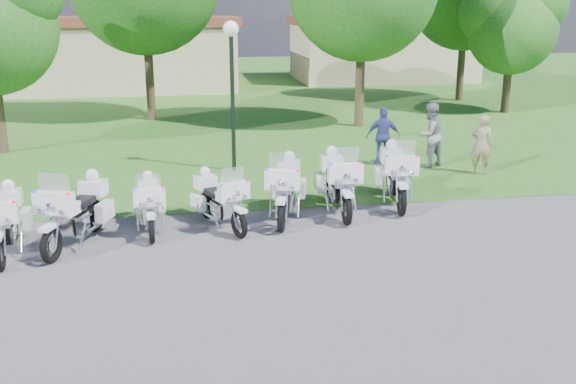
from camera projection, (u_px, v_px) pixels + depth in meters
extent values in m
plane|color=#515156|center=(302.00, 256.00, 12.46)|extent=(100.00, 100.00, 0.00)
cube|color=#30571B|center=(217.00, 88.00, 38.03)|extent=(100.00, 48.00, 0.01)
torus|color=black|center=(0.00, 254.00, 11.65)|extent=(0.19, 0.67, 0.66)
torus|color=black|center=(13.00, 225.00, 13.21)|extent=(0.19, 0.67, 0.66)
sphere|color=red|center=(14.00, 203.00, 11.64)|extent=(0.09, 0.09, 0.09)
cube|color=silver|center=(6.00, 233.00, 12.42)|extent=(0.39, 0.58, 0.34)
cube|color=white|center=(2.00, 219.00, 12.10)|extent=(0.36, 0.54, 0.22)
cube|color=black|center=(6.00, 212.00, 12.60)|extent=(0.39, 0.64, 0.12)
cube|color=white|center=(26.00, 218.00, 13.10)|extent=(0.23, 0.53, 0.36)
cube|color=white|center=(9.00, 197.00, 13.08)|extent=(0.51, 0.44, 0.32)
sphere|color=white|center=(8.00, 185.00, 13.00)|extent=(0.26, 0.26, 0.26)
torus|color=black|center=(51.00, 245.00, 12.04)|extent=(0.36, 0.71, 0.70)
torus|color=black|center=(95.00, 216.00, 13.72)|extent=(0.36, 0.71, 0.70)
cube|color=white|center=(49.00, 227.00, 11.91)|extent=(0.33, 0.50, 0.07)
cube|color=white|center=(54.00, 203.00, 12.05)|extent=(0.80, 0.49, 0.42)
cube|color=silver|center=(54.00, 183.00, 12.01)|extent=(0.60, 0.32, 0.39)
sphere|color=red|center=(68.00, 195.00, 11.88)|extent=(0.09, 0.09, 0.09)
sphere|color=#1426E5|center=(35.00, 193.00, 11.99)|extent=(0.09, 0.09, 0.09)
cube|color=silver|center=(75.00, 223.00, 12.87)|extent=(0.53, 0.67, 0.36)
cube|color=white|center=(67.00, 210.00, 12.52)|extent=(0.50, 0.63, 0.23)
cube|color=black|center=(81.00, 202.00, 13.07)|extent=(0.55, 0.73, 0.13)
cube|color=white|center=(105.00, 211.00, 13.47)|extent=(0.36, 0.58, 0.38)
cube|color=white|center=(77.00, 209.00, 13.58)|extent=(0.36, 0.58, 0.38)
cube|color=white|center=(93.00, 188.00, 13.58)|extent=(0.62, 0.56, 0.34)
sphere|color=white|center=(92.00, 175.00, 13.51)|extent=(0.27, 0.27, 0.27)
torus|color=black|center=(151.00, 230.00, 13.02)|extent=(0.15, 0.60, 0.59)
torus|color=black|center=(150.00, 208.00, 14.43)|extent=(0.15, 0.60, 0.59)
cube|color=white|center=(151.00, 216.00, 12.92)|extent=(0.18, 0.40, 0.06)
cube|color=white|center=(149.00, 197.00, 13.03)|extent=(0.65, 0.25, 0.35)
cube|color=silver|center=(148.00, 182.00, 13.00)|extent=(0.50, 0.14, 0.33)
sphere|color=red|center=(163.00, 189.00, 13.00)|extent=(0.08, 0.08, 0.08)
sphere|color=#1426E5|center=(135.00, 191.00, 12.87)|extent=(0.08, 0.08, 0.08)
cube|color=silver|center=(150.00, 214.00, 13.71)|extent=(0.33, 0.51, 0.30)
cube|color=white|center=(150.00, 203.00, 13.43)|extent=(0.31, 0.48, 0.19)
cube|color=black|center=(149.00, 197.00, 13.88)|extent=(0.34, 0.57, 0.11)
cube|color=white|center=(161.00, 203.00, 14.32)|extent=(0.19, 0.47, 0.32)
cube|color=white|center=(137.00, 204.00, 14.20)|extent=(0.19, 0.47, 0.32)
cube|color=white|center=(148.00, 185.00, 14.31)|extent=(0.45, 0.38, 0.28)
sphere|color=white|center=(148.00, 176.00, 14.24)|extent=(0.23, 0.23, 0.23)
torus|color=black|center=(239.00, 224.00, 13.33)|extent=(0.35, 0.62, 0.62)
torus|color=black|center=(207.00, 205.00, 14.60)|extent=(0.35, 0.62, 0.62)
cube|color=white|center=(239.00, 210.00, 13.22)|extent=(0.31, 0.44, 0.06)
cube|color=white|center=(234.00, 191.00, 13.32)|extent=(0.70, 0.46, 0.37)
cube|color=silver|center=(232.00, 176.00, 13.27)|extent=(0.52, 0.30, 0.35)
sphere|color=red|center=(247.00, 182.00, 13.37)|extent=(0.08, 0.08, 0.08)
sphere|color=#1426E5|center=(222.00, 186.00, 13.07)|extent=(0.08, 0.08, 0.08)
cube|color=silver|center=(222.00, 209.00, 13.95)|extent=(0.49, 0.60, 0.31)
cube|color=white|center=(226.00, 197.00, 13.68)|extent=(0.46, 0.56, 0.20)
cube|color=black|center=(216.00, 193.00, 14.09)|extent=(0.51, 0.65, 0.11)
cube|color=white|center=(220.00, 198.00, 14.59)|extent=(0.34, 0.51, 0.33)
cube|color=white|center=(198.00, 202.00, 14.30)|extent=(0.34, 0.51, 0.33)
cube|color=white|center=(205.00, 182.00, 14.47)|extent=(0.55, 0.51, 0.30)
sphere|color=white|center=(205.00, 172.00, 14.40)|extent=(0.24, 0.24, 0.24)
torus|color=black|center=(281.00, 217.00, 13.67)|extent=(0.31, 0.72, 0.70)
torus|color=black|center=(289.00, 193.00, 15.38)|extent=(0.31, 0.72, 0.70)
cube|color=white|center=(281.00, 200.00, 13.55)|extent=(0.30, 0.50, 0.07)
cube|color=white|center=(282.00, 179.00, 13.69)|extent=(0.80, 0.44, 0.42)
cube|color=silver|center=(283.00, 162.00, 13.65)|extent=(0.60, 0.27, 0.40)
sphere|color=red|center=(298.00, 171.00, 13.55)|extent=(0.09, 0.09, 0.09)
sphere|color=#1426E5|center=(266.00, 171.00, 13.60)|extent=(0.09, 0.09, 0.09)
cube|color=silver|center=(285.00, 199.00, 14.51)|extent=(0.50, 0.66, 0.36)
cube|color=white|center=(284.00, 186.00, 14.17)|extent=(0.46, 0.61, 0.23)
cube|color=black|center=(287.00, 180.00, 14.72)|extent=(0.51, 0.72, 0.13)
cube|color=white|center=(302.00, 188.00, 15.15)|extent=(0.32, 0.58, 0.38)
cube|color=white|center=(275.00, 188.00, 15.21)|extent=(0.32, 0.58, 0.38)
cube|color=white|center=(289.00, 168.00, 15.24)|extent=(0.59, 0.53, 0.34)
sphere|color=white|center=(289.00, 157.00, 15.16)|extent=(0.27, 0.27, 0.27)
torus|color=black|center=(347.00, 210.00, 14.12)|extent=(0.17, 0.72, 0.72)
torus|color=black|center=(331.00, 188.00, 15.85)|extent=(0.17, 0.72, 0.72)
cube|color=white|center=(347.00, 194.00, 13.99)|extent=(0.21, 0.48, 0.07)
cube|color=white|center=(345.00, 173.00, 14.14)|extent=(0.78, 0.29, 0.43)
cube|color=silver|center=(345.00, 156.00, 14.09)|extent=(0.60, 0.15, 0.40)
sphere|color=red|center=(361.00, 164.00, 14.06)|extent=(0.10, 0.10, 0.10)
sphere|color=#1426E5|center=(331.00, 165.00, 13.98)|extent=(0.10, 0.10, 0.10)
cube|color=silver|center=(338.00, 192.00, 14.97)|extent=(0.39, 0.61, 0.36)
cube|color=white|center=(341.00, 180.00, 14.62)|extent=(0.36, 0.57, 0.24)
cube|color=black|center=(336.00, 174.00, 15.17)|extent=(0.39, 0.68, 0.13)
cube|color=white|center=(345.00, 182.00, 15.68)|extent=(0.21, 0.56, 0.38)
cube|color=white|center=(319.00, 183.00, 15.61)|extent=(0.21, 0.56, 0.38)
cube|color=white|center=(331.00, 162.00, 15.70)|extent=(0.53, 0.45, 0.34)
sphere|color=white|center=(331.00, 151.00, 15.63)|extent=(0.28, 0.28, 0.28)
torus|color=black|center=(402.00, 201.00, 14.74)|extent=(0.27, 0.74, 0.73)
torus|color=black|center=(390.00, 180.00, 16.51)|extent=(0.27, 0.74, 0.73)
cube|color=white|center=(403.00, 185.00, 14.62)|extent=(0.28, 0.50, 0.08)
cube|color=white|center=(402.00, 165.00, 14.76)|extent=(0.81, 0.39, 0.43)
cube|color=silver|center=(402.00, 149.00, 14.72)|extent=(0.62, 0.24, 0.41)
sphere|color=red|center=(418.00, 157.00, 14.64)|extent=(0.10, 0.10, 0.10)
sphere|color=#1426E5|center=(387.00, 157.00, 14.65)|extent=(0.10, 0.10, 0.10)
cube|color=silver|center=(396.00, 184.00, 15.61)|extent=(0.47, 0.66, 0.37)
cube|color=white|center=(398.00, 172.00, 15.26)|extent=(0.44, 0.62, 0.24)
cube|color=black|center=(394.00, 167.00, 15.83)|extent=(0.48, 0.73, 0.13)
cube|color=white|center=(404.00, 175.00, 16.30)|extent=(0.29, 0.59, 0.39)
cube|color=white|center=(379.00, 175.00, 16.31)|extent=(0.29, 0.59, 0.39)
cube|color=white|center=(391.00, 156.00, 16.37)|extent=(0.59, 0.52, 0.35)
sphere|color=white|center=(392.00, 145.00, 16.29)|extent=(0.28, 0.28, 0.28)
cylinder|color=black|center=(233.00, 104.00, 18.39)|extent=(0.12, 0.12, 3.91)
sphere|color=white|center=(231.00, 29.00, 17.81)|extent=(0.44, 0.44, 0.44)
cylinder|color=#38281C|center=(149.00, 70.00, 26.86)|extent=(0.36, 0.36, 4.23)
cylinder|color=#38281C|center=(360.00, 76.00, 25.46)|extent=(0.36, 0.36, 4.01)
cylinder|color=#38281C|center=(507.00, 83.00, 28.97)|extent=(0.36, 0.36, 2.68)
sphere|color=#185619|center=(512.00, 30.00, 28.32)|extent=(3.90, 3.90, 3.90)
sphere|color=#185619|center=(492.00, 13.00, 28.27)|extent=(2.93, 2.93, 2.93)
sphere|color=#185619|center=(537.00, 4.00, 27.93)|extent=(2.68, 2.68, 2.68)
cylinder|color=#38281C|center=(461.00, 62.00, 32.62)|extent=(0.36, 0.36, 3.93)
cube|color=tan|center=(113.00, 57.00, 37.53)|extent=(14.00, 8.00, 3.60)
cube|color=brown|center=(110.00, 21.00, 36.96)|extent=(14.56, 8.32, 0.50)
cube|color=tan|center=(381.00, 52.00, 42.13)|extent=(11.00, 7.00, 3.60)
cube|color=brown|center=(383.00, 20.00, 41.56)|extent=(11.44, 7.28, 0.50)
imported|color=gray|center=(481.00, 144.00, 18.34)|extent=(0.75, 0.66, 1.72)
imported|color=gray|center=(429.00, 135.00, 19.15)|extent=(1.15, 1.04, 1.92)
imported|color=#39418A|center=(383.00, 137.00, 19.38)|extent=(1.08, 0.57, 1.76)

